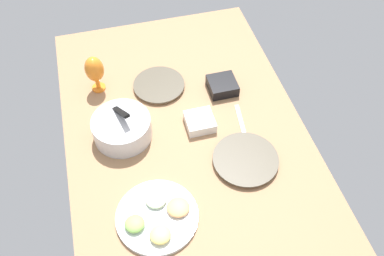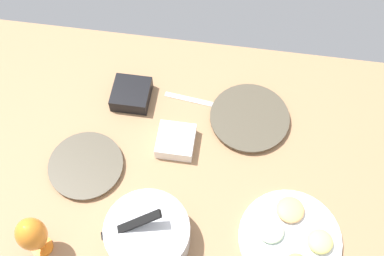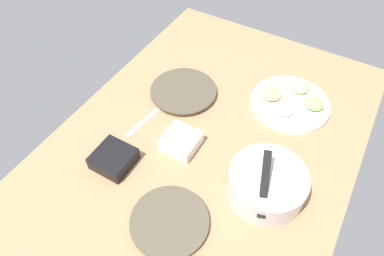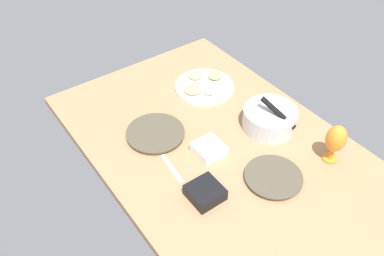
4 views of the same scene
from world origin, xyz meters
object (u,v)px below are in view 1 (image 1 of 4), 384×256
dinner_plate_right (159,85)px  mixing_bowl (122,127)px  hurricane_glass_orange (95,70)px  square_bowl_white (200,121)px  fruit_platter (157,217)px  dinner_plate_left (246,160)px  square_bowl_black (222,85)px

dinner_plate_right → mixing_bowl: bearing=139.7°
hurricane_glass_orange → square_bowl_white: hurricane_glass_orange is taller
fruit_platter → square_bowl_white: (39.71, -27.37, 1.05)cm
dinner_plate_left → square_bowl_black: 42.15cm
fruit_platter → square_bowl_white: 48.24cm
dinner_plate_left → fruit_platter: (-16.15, 40.53, 0.41)cm
dinner_plate_left → dinner_plate_right: bearing=26.7°
fruit_platter → square_bowl_white: fruit_platter is taller
dinner_plate_left → dinner_plate_right: (51.33, 25.77, -0.13)cm
hurricane_glass_orange → square_bowl_black: size_ratio=1.48×
dinner_plate_right → square_bowl_white: 30.54cm
dinner_plate_right → square_bowl_white: square_bowl_white is taller
dinner_plate_left → dinner_plate_right: size_ratio=1.12×
hurricane_glass_orange → square_bowl_black: bearing=-105.5°
dinner_plate_right → mixing_bowl: mixing_bowl is taller
dinner_plate_left → mixing_bowl: 54.02cm
dinner_plate_right → hurricane_glass_orange: hurricane_glass_orange is taller
mixing_bowl → fruit_platter: size_ratio=0.83×
fruit_platter → square_bowl_black: bearing=-36.8°
dinner_plate_right → hurricane_glass_orange: bearing=77.2°
dinner_plate_right → mixing_bowl: size_ratio=0.94×
fruit_platter → square_bowl_black: (58.16, -43.49, 1.41)cm
mixing_bowl → square_bowl_white: mixing_bowl is taller
mixing_bowl → fruit_platter: bearing=-171.5°
mixing_bowl → square_bowl_white: bearing=-94.9°
fruit_platter → square_bowl_white: size_ratio=2.55×
fruit_platter → square_bowl_white: bearing=-34.6°
dinner_plate_right → mixing_bowl: (-24.87, 21.12, 4.47)cm
mixing_bowl → square_bowl_white: (-2.90, -33.73, -2.88)cm
square_bowl_white → square_bowl_black: 24.50cm
fruit_platter → square_bowl_black: square_bowl_black is taller
dinner_plate_left → fruit_platter: 43.63cm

